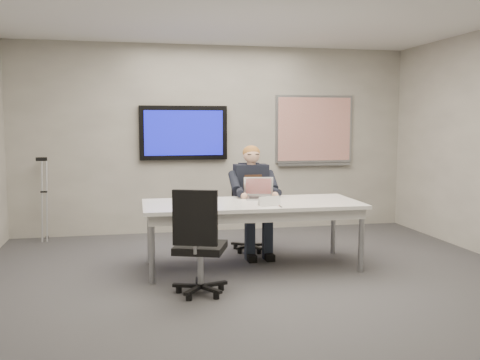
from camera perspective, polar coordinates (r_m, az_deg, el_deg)
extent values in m
cube|color=#39393C|center=(5.43, 2.87, -11.54)|extent=(6.00, 6.00, 0.02)
cube|color=silver|center=(5.31, 3.04, 18.66)|extent=(6.00, 6.00, 0.02)
cube|color=gray|center=(8.12, -2.55, 4.36)|extent=(6.00, 0.02, 2.80)
cube|color=gray|center=(2.42, 21.63, -0.14)|extent=(6.00, 0.02, 2.80)
cube|color=silver|center=(6.06, 1.29, -2.57)|extent=(2.46, 1.06, 0.04)
cube|color=silver|center=(6.07, 1.29, -3.33)|extent=(2.36, 0.96, 0.10)
cylinder|color=gray|center=(5.57, -9.38, -7.35)|extent=(0.06, 0.06, 0.71)
cylinder|color=gray|center=(6.07, 12.80, -6.31)|extent=(0.06, 0.06, 0.71)
cylinder|color=gray|center=(6.41, -9.61, -5.59)|extent=(0.06, 0.06, 0.71)
cylinder|color=gray|center=(6.85, 9.91, -4.84)|extent=(0.06, 0.06, 0.71)
cube|color=black|center=(8.00, -6.04, 5.02)|extent=(1.30, 0.08, 0.80)
cube|color=#0C0E85|center=(7.95, -6.01, 5.02)|extent=(1.16, 0.01, 0.66)
cube|color=gray|center=(8.48, 7.90, 5.40)|extent=(1.25, 0.04, 1.05)
cube|color=white|center=(8.46, 7.96, 5.39)|extent=(1.18, 0.01, 0.98)
cube|color=gray|center=(8.48, 7.93, 1.67)|extent=(1.18, 0.05, 0.04)
cylinder|color=gray|center=(6.93, 1.11, -5.39)|extent=(0.06, 0.06, 0.34)
cube|color=black|center=(6.90, 1.11, -4.00)|extent=(0.44, 0.44, 0.07)
cube|color=black|center=(7.05, 0.71, -1.21)|extent=(0.40, 0.05, 0.49)
cylinder|color=gray|center=(5.22, -4.23, -9.10)|extent=(0.06, 0.06, 0.36)
cube|color=black|center=(5.18, -4.24, -7.20)|extent=(0.58, 0.58, 0.07)
cube|color=black|center=(4.90, -4.82, -4.05)|extent=(0.41, 0.19, 0.52)
cube|color=black|center=(6.82, 1.17, -0.76)|extent=(0.42, 0.24, 0.58)
cube|color=#3C2618|center=(6.69, 1.42, -0.63)|extent=(0.22, 0.02, 0.28)
sphere|color=#DFA888|center=(6.75, 1.24, 2.68)|extent=(0.21, 0.21, 0.21)
ellipsoid|color=brown|center=(6.76, 1.21, 2.94)|extent=(0.22, 0.22, 0.18)
cube|color=#ABABAD|center=(6.30, 2.32, -1.96)|extent=(0.39, 0.31, 0.02)
cube|color=black|center=(6.28, 2.35, -1.88)|extent=(0.33, 0.23, 0.00)
cube|color=#ABABAD|center=(6.43, 1.98, -0.68)|extent=(0.36, 0.16, 0.23)
cube|color=#B11215|center=(6.42, 2.00, -0.67)|extent=(0.31, 0.13, 0.19)
cylinder|color=black|center=(5.74, 4.32, -2.81)|extent=(0.01, 0.13, 0.01)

